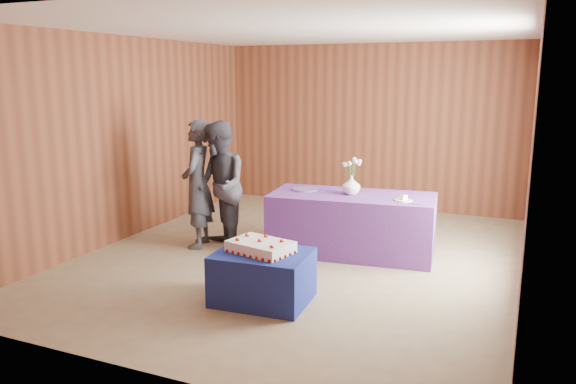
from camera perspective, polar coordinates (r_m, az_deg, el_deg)
The scene contains 13 objects.
ground at distance 6.94m, azimuth 1.25°, elevation -6.59°, with size 6.00×6.00×0.00m, color gray.
room_shell at distance 6.60m, azimuth 1.32°, elevation 8.44°, with size 5.04×6.04×2.72m.
cake_table at distance 5.56m, azimuth -2.59°, elevation -8.62°, with size 0.90×0.70×0.50m, color navy.
serving_table at distance 7.03m, azimuth 6.49°, elevation -3.24°, with size 2.00×0.90×0.75m, color #6B3798.
sheet_cake at distance 5.48m, azimuth -2.80°, elevation -5.56°, with size 0.70×0.55×0.14m.
vase at distance 6.93m, azimuth 6.45°, elevation 0.70°, with size 0.22×0.22×0.23m, color white.
flower_spray at distance 6.88m, azimuth 6.50°, elevation 2.94°, with size 0.25×0.25×0.19m.
platter at distance 7.15m, azimuth 1.73°, elevation 0.26°, with size 0.33×0.33×0.02m, color #6E52A5.
plate at distance 6.69m, azimuth 11.67°, elevation -0.82°, with size 0.21×0.21×0.01m, color white.
cake_slice at distance 6.68m, azimuth 11.68°, elevation -0.51°, with size 0.09×0.09×0.08m.
knife at distance 6.54m, azimuth 12.17°, elevation -1.16°, with size 0.26×0.02×0.00m, color silver.
guest_left at distance 7.26m, azimuth -9.17°, elevation 0.79°, with size 0.60×0.39×1.64m, color #393A43.
guest_right at distance 7.09m, azimuth -7.02°, elevation 0.58°, with size 0.80×0.62×1.64m, color #373540.
Camera 1 is at (2.48, -6.10, 2.19)m, focal length 35.00 mm.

